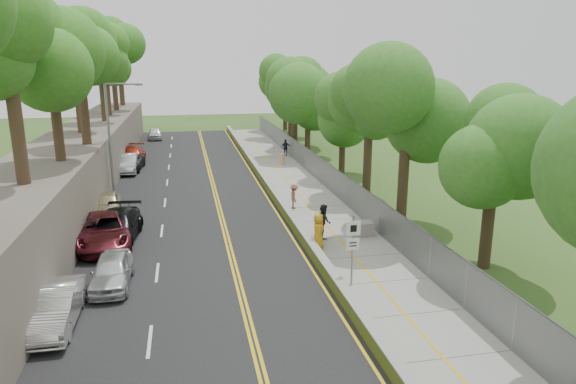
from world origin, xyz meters
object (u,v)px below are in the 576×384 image
Objects in this scene: signpost at (353,243)px; car_0 at (112,271)px; streetlight at (112,132)px; concrete_block at (362,229)px; construction_barrel at (281,159)px; car_1 at (54,307)px; painter_0 at (318,231)px; person_far at (286,148)px; car_2 at (105,230)px.

signpost reaches higher than car_0.
streetlight is at bearing 96.11° from car_0.
car_0 reaches higher than concrete_block.
car_1 is (-13.60, -27.55, 0.23)m from construction_barrel.
car_0 is (-12.00, -24.41, 0.18)m from construction_barrel.
car_0 is at bearing -162.15° from concrete_block.
streetlight is 2.03× the size of car_0.
car_1 is at bearing -153.12° from concrete_block.
painter_0 is at bearing -151.89° from concrete_block.
person_far is at bearing 65.73° from car_0.
person_far is at bearing 53.63° from car_2.
streetlight is 16.89m from construction_barrel.
painter_0 is (11.21, -12.53, -3.66)m from streetlight.
person_far is (13.20, 28.51, 0.17)m from car_0.
concrete_block is 0.26× the size of car_1.
car_0 is 3.53m from car_1.
car_0 reaches higher than construction_barrel.
car_2 is 3.46× the size of person_far.
streetlight is 18.61m from car_1.
car_2 is (-12.98, -19.07, 0.31)m from construction_barrel.
signpost is (11.51, -17.02, -2.68)m from streetlight.
signpost is at bearing 77.44° from person_far.
car_2 reaches higher than car_1.
painter_0 is 1.12× the size of person_far.
car_0 is 0.89× the size of car_1.
car_0 is (1.46, -15.06, -3.93)m from streetlight.
concrete_block is 24.46m from person_far.
person_far is (14.66, 13.45, -3.76)m from streetlight.
streetlight is at bearing 142.00° from concrete_block.
person_far is (3.15, 30.46, -1.08)m from signpost.
streetlight reaches higher than car_0.
streetlight is 10.46m from car_2.
streetlight is at bearing 35.87° from person_far.
car_2 is at bearing 174.66° from concrete_block.
construction_barrel is at bearing 64.39° from car_0.
painter_0 is 26.21m from person_far.
painter_0 is at bearing 75.78° from person_far.
car_2 is at bearing 51.88° from person_far.
construction_barrel is at bearing 85.77° from signpost.
streetlight is 7.00× the size of concrete_block.
car_1 is (-0.14, -18.21, -3.87)m from streetlight.
person_far is (0.58, 24.45, 0.45)m from concrete_block.
signpost is 26.47m from construction_barrel.
car_0 is at bearing 58.50° from person_far.
concrete_block is 0.29× the size of car_0.
concrete_block is 0.69× the size of person_far.
construction_barrel is at bearing 91.74° from concrete_block.
painter_0 is (9.75, 2.53, 0.27)m from car_0.
car_1 is 12.69m from painter_0.
car_1 is 34.94m from person_far.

